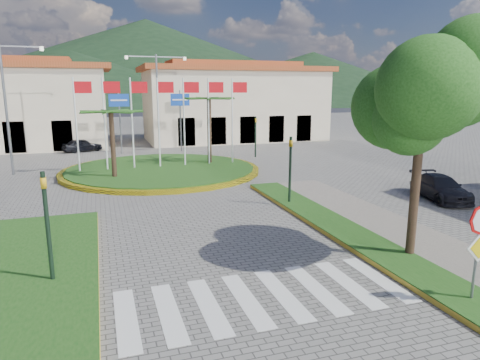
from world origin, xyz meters
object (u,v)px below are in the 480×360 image
object	(u,v)px
roundabout_island	(162,169)
car_dark_a	(82,145)
stop_sign	(480,237)
deciduous_tree	(424,94)
car_side_right	(440,188)
car_dark_b	(216,137)

from	to	relation	value
roundabout_island	car_dark_a	world-z (taller)	roundabout_island
stop_sign	car_dark_a	world-z (taller)	stop_sign
deciduous_tree	car_side_right	distance (m)	9.80
roundabout_island	car_side_right	size ratio (longest dim) A/B	3.19
roundabout_island	deciduous_tree	world-z (taller)	deciduous_tree
roundabout_island	car_dark_b	size ratio (longest dim) A/B	3.25
car_side_right	roundabout_island	bearing A→B (deg)	150.69
deciduous_tree	car_dark_a	distance (m)	30.70
stop_sign	deciduous_tree	size ratio (longest dim) A/B	0.39
roundabout_island	car_dark_a	distance (m)	12.54
deciduous_tree	stop_sign	bearing A→B (deg)	-101.18
car_dark_a	car_dark_b	xyz separation A→B (m)	(12.35, 1.73, 0.09)
deciduous_tree	car_side_right	size ratio (longest dim) A/B	1.71
deciduous_tree	car_side_right	xyz separation A→B (m)	(6.50, 5.71, -4.60)
car_dark_a	car_side_right	distance (m)	28.46
roundabout_island	deciduous_tree	xyz separation A→B (m)	(5.50, -17.00, 5.00)
roundabout_island	deciduous_tree	bearing A→B (deg)	-72.09
roundabout_island	car_side_right	bearing A→B (deg)	-43.27
roundabout_island	stop_sign	world-z (taller)	roundabout_island
deciduous_tree	car_dark_a	world-z (taller)	deciduous_tree
roundabout_island	deciduous_tree	size ratio (longest dim) A/B	1.87
roundabout_island	deciduous_tree	distance (m)	18.55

